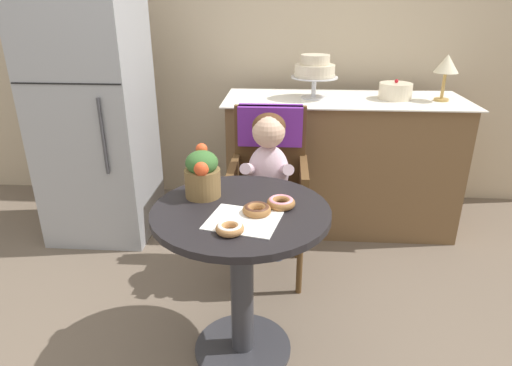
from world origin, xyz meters
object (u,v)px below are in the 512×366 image
cafe_table (242,254)px  seated_child (268,169)px  table_lamp (447,66)px  donut_side (281,202)px  wicker_chair (269,165)px  refrigerator (94,109)px  round_layer_cake (395,91)px  tiered_cake_stand (315,70)px  flower_vase (202,173)px  donut_front (257,209)px  donut_mid (230,228)px

cafe_table → seated_child: (0.08, 0.57, 0.17)m
table_lamp → donut_side: bearing=-128.5°
wicker_chair → refrigerator: refrigerator is taller
table_lamp → wicker_chair: bearing=-152.8°
cafe_table → round_layer_cake: (0.87, 1.31, 0.44)m
tiered_cake_stand → refrigerator: (-1.39, -0.20, -0.23)m
seated_child → wicker_chair: bearing=90.0°
seated_child → round_layer_cake: bearing=43.4°
flower_vase → table_lamp: size_ratio=0.77×
cafe_table → flower_vase: bearing=146.8°
wicker_chair → donut_front: size_ratio=8.49×
round_layer_cake → donut_front: bearing=-120.6°
flower_vase → tiered_cake_stand: tiered_cake_stand is taller
round_layer_cake → table_lamp: bearing=-7.4°
flower_vase → wicker_chair: bearing=67.4°
donut_side → refrigerator: (-1.21, 1.07, 0.11)m
donut_side → tiered_cake_stand: (0.19, 1.27, 0.34)m
donut_side → table_lamp: size_ratio=0.40×
tiered_cake_stand → refrigerator: size_ratio=0.18×
donut_front → donut_mid: 0.18m
flower_vase → donut_mid: bearing=-63.8°
donut_front → donut_side: bearing=36.7°
donut_mid → refrigerator: 1.66m
table_lamp → refrigerator: (-2.20, -0.17, -0.27)m
cafe_table → tiered_cake_stand: size_ratio=2.40×
wicker_chair → tiered_cake_stand: size_ratio=3.18×
cafe_table → table_lamp: bearing=47.9°
donut_side → table_lamp: 1.63m
seated_child → tiered_cake_stand: size_ratio=2.42×
tiered_cake_stand → table_lamp: (0.80, -0.03, 0.04)m
donut_mid → tiered_cake_stand: tiered_cake_stand is taller
cafe_table → refrigerator: bearing=133.7°
flower_vase → donut_front: bearing=-32.7°
wicker_chair → donut_mid: 0.93m
seated_child → table_lamp: bearing=33.5°
flower_vase → refrigerator: size_ratio=0.13×
tiered_cake_stand → round_layer_cake: (0.52, 0.01, -0.13)m
seated_child → tiered_cake_stand: (0.26, 0.73, 0.40)m
flower_vase → table_lamp: 1.78m
cafe_table → flower_vase: (-0.17, 0.11, 0.32)m
round_layer_cake → refrigerator: size_ratio=0.12×
tiered_cake_stand → donut_mid: bearing=-103.7°
wicker_chair → donut_side: wicker_chair is taller
seated_child → tiered_cake_stand: 0.87m
donut_side → round_layer_cake: size_ratio=0.55×
donut_mid → tiered_cake_stand: 1.58m
table_lamp → round_layer_cake: bearing=172.6°
cafe_table → donut_mid: bearing=-95.7°
wicker_chair → seated_child: seated_child is taller
seated_child → refrigerator: refrigerator is taller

